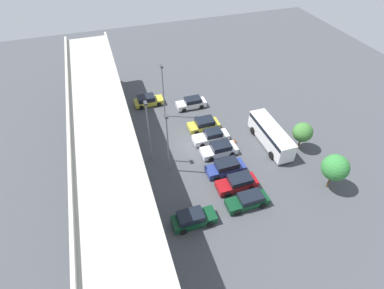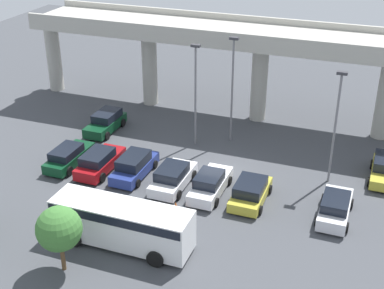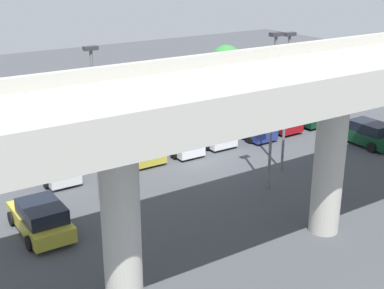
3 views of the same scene
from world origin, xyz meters
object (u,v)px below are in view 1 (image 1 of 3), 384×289
object	(u,v)px
parked_car_8	(193,219)
lamp_post_near_aisle	(149,129)
traffic_cone	(235,141)
parked_car_4	(211,136)
parked_car_0	(248,200)
parked_car_1	(238,183)
parked_car_5	(204,124)
shuttle_bus	(271,134)
lamp_post_by_overpass	(163,88)
tree_front_centre	(303,132)
parked_car_6	(192,103)
parked_car_3	(219,149)
tree_front_left	(335,168)
parked_car_2	(226,167)
parked_car_7	(148,100)
lamp_post_mid_lot	(168,140)

from	to	relation	value
parked_car_8	lamp_post_near_aisle	world-z (taller)	lamp_post_near_aisle
traffic_cone	parked_car_4	bearing A→B (deg)	64.37
parked_car_0	parked_car_1	distance (m)	2.62
parked_car_5	shuttle_bus	distance (m)	9.29
lamp_post_by_overpass	shuttle_bus	bearing A→B (deg)	-131.41
shuttle_bus	tree_front_centre	size ratio (longest dim) A/B	2.12
parked_car_5	parked_car_6	world-z (taller)	parked_car_6
shuttle_bus	parked_car_3	bearing A→B (deg)	87.95
lamp_post_near_aisle	tree_front_left	bearing A→B (deg)	-120.23
parked_car_5	traffic_cone	distance (m)	5.12
parked_car_8	tree_front_centre	world-z (taller)	tree_front_centre
parked_car_5	parked_car_8	distance (m)	15.75
lamp_post_by_overpass	tree_front_left	distance (m)	23.99
parked_car_2	shuttle_bus	bearing A→B (deg)	-158.68
parked_car_0	parked_car_4	distance (m)	11.22
parked_car_4	lamp_post_by_overpass	distance (m)	9.56
parked_car_1	parked_car_4	xyz separation A→B (m)	(8.60, -0.08, -0.05)
parked_car_0	parked_car_5	size ratio (longest dim) A/B	1.07
parked_car_5	parked_car_7	xyz separation A→B (m)	(8.29, 6.27, 0.03)
tree_front_left	parked_car_3	bearing A→B (deg)	47.37
shuttle_bus	lamp_post_mid_lot	size ratio (longest dim) A/B	1.02
parked_car_0	traffic_cone	distance (m)	10.27
parked_car_2	parked_car_7	bearing A→B (deg)	-70.91
tree_front_centre	parked_car_3	bearing A→B (deg)	77.51
parked_car_0	tree_front_left	bearing A→B (deg)	177.04
parked_car_8	lamp_post_near_aisle	distance (m)	11.48
parked_car_0	lamp_post_near_aisle	xyz separation A→B (m)	(10.12, 8.34, 4.29)
lamp_post_near_aisle	parked_car_3	bearing A→B (deg)	-100.87
parked_car_8	parked_car_2	bearing A→B (deg)	43.20
parked_car_6	lamp_post_by_overpass	xyz separation A→B (m)	(-0.98, 4.49, 4.04)
parked_car_2	parked_car_5	xyz separation A→B (m)	(8.76, -0.37, -0.05)
parked_car_6	lamp_post_near_aisle	size ratio (longest dim) A/B	0.53
lamp_post_mid_lot	traffic_cone	world-z (taller)	lamp_post_mid_lot
parked_car_1	parked_car_6	xyz separation A→B (m)	(16.95, -0.02, -0.03)
tree_front_left	parked_car_5	bearing A→B (deg)	34.22
parked_car_2	lamp_post_near_aisle	distance (m)	10.25
lamp_post_near_aisle	tree_front_centre	bearing A→B (deg)	-101.76
parked_car_6	parked_car_1	bearing A→B (deg)	89.93
parked_car_2	lamp_post_by_overpass	distance (m)	14.50
parked_car_4	tree_front_centre	world-z (taller)	tree_front_centre
lamp_post_near_aisle	lamp_post_mid_lot	xyz separation A→B (m)	(-2.48, -1.62, -0.20)
parked_car_1	tree_front_left	xyz separation A→B (m)	(-3.13, -9.96, 2.34)
parked_car_3	traffic_cone	xyz separation A→B (m)	(1.35, -2.77, -0.43)
lamp_post_by_overpass	tree_front_centre	bearing A→B (deg)	-129.68
parked_car_5	tree_front_centre	distance (m)	13.15
parked_car_0	tree_front_left	xyz separation A→B (m)	(-0.51, -9.92, 2.39)
parked_car_5	lamp_post_by_overpass	distance (m)	7.59
parked_car_5	tree_front_left	xyz separation A→B (m)	(-14.56, -9.90, 2.40)
shuttle_bus	lamp_post_by_overpass	bearing A→B (deg)	48.59
parked_car_4	parked_car_2	bearing A→B (deg)	86.19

